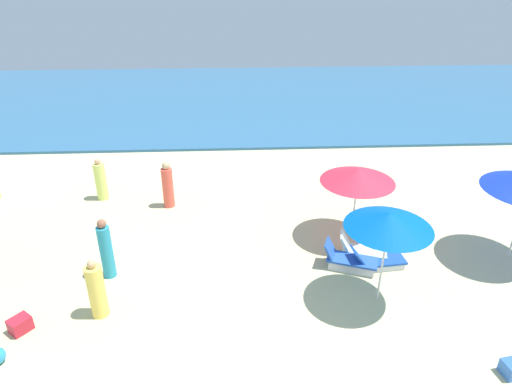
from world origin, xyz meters
The scene contains 11 objects.
ocean centered at (0.00, 22.12, 0.06)m, with size 60.00×15.76×0.12m, color #2F648E.
umbrella_0 centered at (2.41, 4.29, 2.29)m, with size 2.04×2.04×2.48m.
lounge_chair_0_0 centered at (1.98, 5.63, 0.27)m, with size 1.55×1.04×0.73m.
lounge_chair_0_1 centered at (2.74, 5.62, 0.22)m, with size 1.55×0.70×0.63m.
umbrella_5 centered at (2.44, 7.19, 2.06)m, with size 2.15×2.15×2.26m.
lounge_chair_5_0 centered at (2.42, 6.07, 0.26)m, with size 1.41×0.86×0.76m.
beachgoer_0 centered at (-5.69, 10.05, 0.69)m, with size 0.45×0.45×1.51m.
beachgoer_1 centered at (-4.33, 4.11, 0.71)m, with size 0.42×0.42×1.56m.
beachgoer_2 centered at (-4.45, 5.61, 0.81)m, with size 0.45×0.45×1.73m.
beachgoer_3 centered at (-3.31, 9.39, 0.76)m, with size 0.49×0.49×1.63m.
cooler_box_1 centered at (-6.01, 3.65, 0.18)m, with size 0.46×0.36×0.35m, color red.
Camera 1 is at (-1.06, -4.55, 7.69)m, focal length 32.48 mm.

